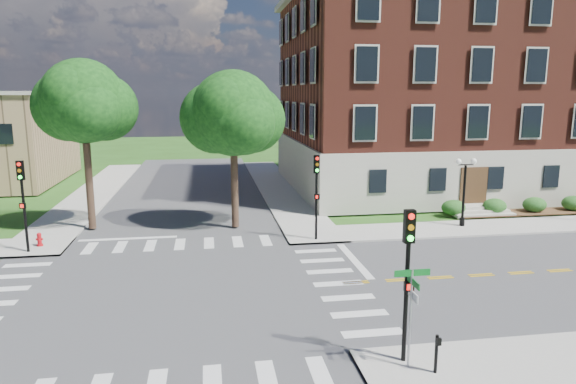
{
  "coord_description": "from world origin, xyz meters",
  "views": [
    {
      "loc": [
        1.65,
        -20.84,
        8.3
      ],
      "look_at": [
        5.76,
        5.13,
        3.2
      ],
      "focal_mm": 32.0,
      "sensor_mm": 36.0,
      "label": 1
    }
  ],
  "objects": [
    {
      "name": "ground",
      "position": [
        0.0,
        0.0,
        0.0
      ],
      "size": [
        160.0,
        160.0,
        0.0
      ],
      "primitive_type": "plane",
      "color": "#284D15",
      "rests_on": "ground"
    },
    {
      "name": "road_ew",
      "position": [
        0.0,
        0.0,
        0.01
      ],
      "size": [
        90.0,
        12.0,
        0.01
      ],
      "primitive_type": "cube",
      "color": "#3D3D3F",
      "rests_on": "ground"
    },
    {
      "name": "road_ns",
      "position": [
        0.0,
        0.0,
        0.01
      ],
      "size": [
        12.0,
        90.0,
        0.01
      ],
      "primitive_type": "cube",
      "color": "#3D3D3F",
      "rests_on": "ground"
    },
    {
      "name": "sidewalk_ne",
      "position": [
        15.38,
        15.38,
        0.06
      ],
      "size": [
        34.0,
        34.0,
        0.12
      ],
      "color": "#9E9B93",
      "rests_on": "ground"
    },
    {
      "name": "crosswalk_east",
      "position": [
        7.2,
        0.0,
        0.0
      ],
      "size": [
        2.2,
        10.2,
        0.02
      ],
      "primitive_type": null,
      "color": "silver",
      "rests_on": "ground"
    },
    {
      "name": "stop_bar_east",
      "position": [
        8.8,
        3.0,
        0.0
      ],
      "size": [
        0.4,
        5.5,
        0.0
      ],
      "primitive_type": "cube",
      "color": "silver",
      "rests_on": "ground"
    },
    {
      "name": "main_building",
      "position": [
        24.0,
        21.99,
        8.34
      ],
      "size": [
        30.6,
        22.4,
        16.5
      ],
      "color": "#AEA999",
      "rests_on": "ground"
    },
    {
      "name": "shrub_row",
      "position": [
        27.0,
        10.8,
        0.0
      ],
      "size": [
        18.0,
        2.0,
        1.3
      ],
      "primitive_type": null,
      "color": "#224818",
      "rests_on": "ground"
    },
    {
      "name": "tree_c",
      "position": [
        -5.44,
        11.17,
        7.77
      ],
      "size": [
        4.94,
        4.94,
        10.16
      ],
      "color": "#322519",
      "rests_on": "ground"
    },
    {
      "name": "tree_d",
      "position": [
        3.25,
        10.22,
        7.07
      ],
      "size": [
        5.12,
        5.12,
        9.54
      ],
      "color": "#322519",
      "rests_on": "ground"
    },
    {
      "name": "traffic_signal_se",
      "position": [
        7.48,
        -6.94,
        3.19
      ],
      "size": [
        0.32,
        0.35,
        4.8
      ],
      "color": "black",
      "rests_on": "ground"
    },
    {
      "name": "traffic_signal_ne",
      "position": [
        7.62,
        6.64,
        3.19
      ],
      "size": [
        0.38,
        0.46,
        4.8
      ],
      "color": "black",
      "rests_on": "ground"
    },
    {
      "name": "traffic_signal_nw",
      "position": [
        -7.76,
        6.73,
        3.19
      ],
      "size": [
        0.36,
        0.42,
        4.8
      ],
      "color": "black",
      "rests_on": "ground"
    },
    {
      "name": "twin_lamp_west",
      "position": [
        17.27,
        8.18,
        2.52
      ],
      "size": [
        1.36,
        0.36,
        4.23
      ],
      "color": "black",
      "rests_on": "ground"
    },
    {
      "name": "street_sign_pole",
      "position": [
        7.48,
        -7.32,
        2.31
      ],
      "size": [
        1.1,
        1.1,
        3.1
      ],
      "color": "gray",
      "rests_on": "ground"
    },
    {
      "name": "push_button_post",
      "position": [
        8.15,
        -7.78,
        0.8
      ],
      "size": [
        0.14,
        0.21,
        1.2
      ],
      "color": "black",
      "rests_on": "ground"
    },
    {
      "name": "fire_hydrant",
      "position": [
        -7.47,
        7.71,
        0.46
      ],
      "size": [
        0.35,
        0.35,
        0.75
      ],
      "color": "#B60E14",
      "rests_on": "ground"
    }
  ]
}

